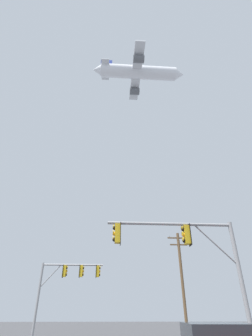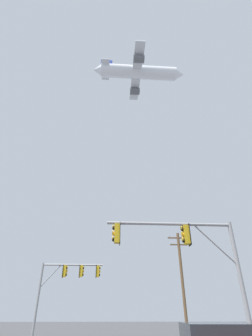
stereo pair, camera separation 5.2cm
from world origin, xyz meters
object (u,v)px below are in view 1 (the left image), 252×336
utility_pole (182,277)px  airplane (138,73)px  signal_pole_near (190,250)px  signal_pole_far (66,279)px

utility_pole → airplane: 49.41m
signal_pole_near → signal_pole_far: (-7.50, 11.75, -0.00)m
signal_pole_far → airplane: (9.27, 17.31, 47.69)m
signal_pole_near → airplane: airplane is taller
signal_pole_near → utility_pole: 14.81m
airplane → utility_pole: bearing=-83.8°
signal_pole_far → utility_pole: 11.19m
signal_pole_far → utility_pole: bearing=13.8°
signal_pole_near → signal_pole_far: size_ratio=1.09×
signal_pole_near → airplane: 55.87m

